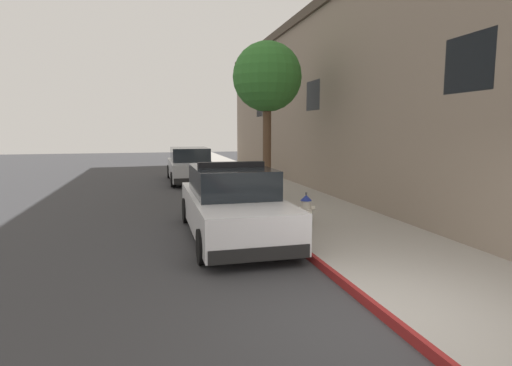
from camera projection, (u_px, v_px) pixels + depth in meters
name	position (u px, v px, depth m)	size (l,w,h in m)	color
ground_plane	(103.00, 205.00, 13.63)	(33.25, 60.00, 0.20)	#353538
sidewalk_pavement	(275.00, 193.00, 15.08)	(3.12, 60.00, 0.14)	#9E9991
curb_painted_edge	(232.00, 195.00, 14.69)	(0.08, 60.00, 0.14)	maroon
storefront_building	(401.00, 101.00, 16.27)	(7.74, 28.07, 7.01)	gray
police_cruiser	(232.00, 204.00, 9.13)	(1.94, 4.84, 1.68)	white
parked_car_silver_ahead	(190.00, 166.00, 18.90)	(1.94, 4.84, 1.56)	#B2B5BA
fire_hydrant	(306.00, 209.00, 9.84)	(0.44, 0.40, 0.76)	#4C4C51
street_tree	(267.00, 78.00, 13.36)	(2.26, 2.26, 5.09)	brown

